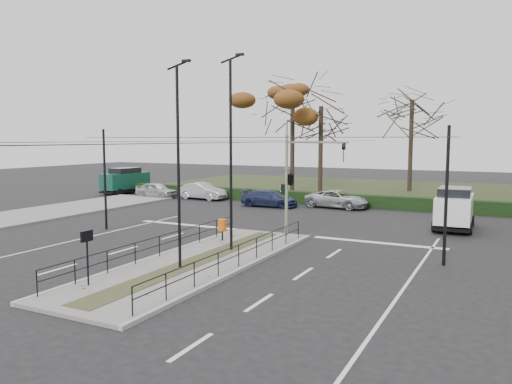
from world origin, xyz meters
TOP-DOWN VIEW (x-y plane):
  - ground at (0.00, 0.00)m, footprint 140.00×140.00m
  - median_island at (0.00, -2.50)m, footprint 4.40×15.00m
  - park at (-6.00, 32.00)m, footprint 38.00×26.00m
  - hedge at (-6.00, 18.60)m, footprint 38.00×1.00m
  - median_railing at (0.00, -2.60)m, footprint 4.14×13.24m
  - catenary at (0.00, 1.62)m, footprint 20.00×34.00m
  - traffic_light at (1.46, 4.50)m, footprint 3.76×2.15m
  - litter_bin at (-1.29, 1.70)m, footprint 0.43×0.43m
  - info_panel at (-1.51, -7.45)m, footprint 0.11×0.53m
  - streetlamp_median_near at (0.02, -3.89)m, footprint 0.70×0.14m
  - streetlamp_median_far at (0.26, -0.05)m, footprint 0.76×0.16m
  - parked_car_first at (-17.15, 16.44)m, footprint 4.26×1.94m
  - parked_car_second at (-12.51, 17.13)m, footprint 4.60×1.87m
  - parked_car_third at (-5.11, 15.49)m, footprint 4.68×2.08m
  - parked_car_fourth at (-0.00, 17.28)m, footprint 5.23×2.84m
  - white_van at (9.11, 11.54)m, footprint 2.27×4.80m
  - green_van at (-22.04, 17.81)m, footprint 2.44×5.29m
  - rust_tree at (-7.40, 25.71)m, footprint 9.20×9.20m
  - bare_tree_center at (2.94, 32.22)m, footprint 7.59×7.59m
  - bare_tree_near at (-4.63, 26.28)m, footprint 6.11×6.11m

SIDE VIEW (x-z plane):
  - ground at x=0.00m, z-range 0.00..0.00m
  - park at x=-6.00m, z-range 0.00..0.10m
  - median_island at x=0.00m, z-range 0.00..0.14m
  - hedge at x=-6.00m, z-range 0.00..1.00m
  - parked_car_third at x=-5.11m, z-range 0.00..1.33m
  - parked_car_fourth at x=0.00m, z-range 0.00..1.39m
  - parked_car_first at x=-17.15m, z-range 0.00..1.42m
  - parked_car_second at x=-12.51m, z-range 0.00..1.48m
  - litter_bin at x=-1.29m, z-range 0.38..1.49m
  - median_railing at x=0.00m, z-range 0.52..1.44m
  - white_van at x=9.11m, z-range 0.05..2.56m
  - green_van at x=-22.04m, z-range 0.05..2.61m
  - info_panel at x=-1.51m, z-range 0.71..2.73m
  - traffic_light at x=1.46m, z-range 0.59..6.12m
  - catenary at x=0.00m, z-range 0.42..6.42m
  - streetlamp_median_near at x=0.02m, z-range 0.21..8.58m
  - streetlamp_median_far at x=0.26m, z-range 0.22..9.37m
  - bare_tree_near at x=-4.63m, z-range 2.32..13.60m
  - bare_tree_center at x=2.94m, z-range 2.53..14.84m
  - rust_tree at x=-7.40m, z-range 3.37..15.95m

